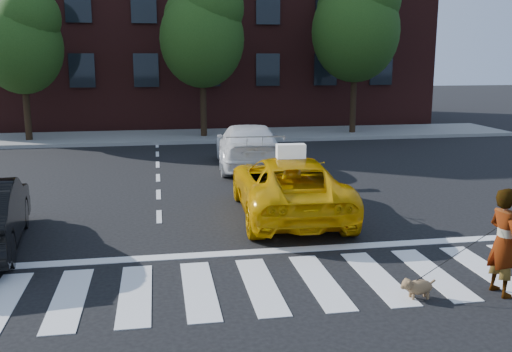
{
  "coord_description": "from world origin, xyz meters",
  "views": [
    {
      "loc": [
        -1.57,
        -8.57,
        3.66
      ],
      "look_at": [
        0.52,
        3.41,
        1.1
      ],
      "focal_mm": 40.0,
      "sensor_mm": 36.0,
      "label": 1
    }
  ],
  "objects_px": {
    "tree_left": "(22,37)",
    "tree_mid": "(203,28)",
    "woman": "(504,242)",
    "dog": "(417,287)",
    "taxi": "(288,186)",
    "tree_right": "(357,20)",
    "white_suv": "(248,146)"
  },
  "relations": [
    {
      "from": "tree_mid",
      "to": "woman",
      "type": "height_order",
      "value": "tree_mid"
    },
    {
      "from": "taxi",
      "to": "white_suv",
      "type": "relative_size",
      "value": 0.99
    },
    {
      "from": "taxi",
      "to": "white_suv",
      "type": "distance_m",
      "value": 5.9
    },
    {
      "from": "tree_mid",
      "to": "tree_right",
      "type": "bearing_deg",
      "value": -0.0
    },
    {
      "from": "tree_left",
      "to": "tree_right",
      "type": "relative_size",
      "value": 0.84
    },
    {
      "from": "tree_right",
      "to": "woman",
      "type": "xyz_separation_m",
      "value": [
        -3.89,
        -17.95,
        -4.41
      ]
    },
    {
      "from": "tree_mid",
      "to": "tree_right",
      "type": "distance_m",
      "value": 7.01
    },
    {
      "from": "tree_left",
      "to": "tree_mid",
      "type": "distance_m",
      "value": 7.51
    },
    {
      "from": "tree_left",
      "to": "white_suv",
      "type": "bearing_deg",
      "value": -40.03
    },
    {
      "from": "taxi",
      "to": "dog",
      "type": "distance_m",
      "value": 5.08
    },
    {
      "from": "tree_right",
      "to": "dog",
      "type": "height_order",
      "value": "tree_right"
    },
    {
      "from": "tree_right",
      "to": "tree_left",
      "type": "bearing_deg",
      "value": 180.0
    },
    {
      "from": "white_suv",
      "to": "woman",
      "type": "xyz_separation_m",
      "value": [
        2.24,
        -10.92,
        0.12
      ]
    },
    {
      "from": "tree_left",
      "to": "white_suv",
      "type": "relative_size",
      "value": 1.29
    },
    {
      "from": "tree_left",
      "to": "taxi",
      "type": "height_order",
      "value": "tree_left"
    },
    {
      "from": "tree_right",
      "to": "woman",
      "type": "bearing_deg",
      "value": -102.23
    },
    {
      "from": "tree_left",
      "to": "white_suv",
      "type": "height_order",
      "value": "tree_left"
    },
    {
      "from": "tree_left",
      "to": "taxi",
      "type": "bearing_deg",
      "value": -57.09
    },
    {
      "from": "tree_left",
      "to": "tree_mid",
      "type": "bearing_deg",
      "value": -0.0
    },
    {
      "from": "woman",
      "to": "dog",
      "type": "bearing_deg",
      "value": 81.59
    },
    {
      "from": "tree_left",
      "to": "woman",
      "type": "xyz_separation_m",
      "value": [
        10.61,
        -17.95,
        -3.59
      ]
    },
    {
      "from": "woman",
      "to": "dog",
      "type": "height_order",
      "value": "woman"
    },
    {
      "from": "tree_left",
      "to": "dog",
      "type": "distance_m",
      "value": 20.59
    },
    {
      "from": "woman",
      "to": "tree_mid",
      "type": "bearing_deg",
      "value": 3.36
    },
    {
      "from": "tree_mid",
      "to": "tree_left",
      "type": "bearing_deg",
      "value": 180.0
    },
    {
      "from": "dog",
      "to": "white_suv",
      "type": "bearing_deg",
      "value": 92.91
    },
    {
      "from": "tree_left",
      "to": "woman",
      "type": "height_order",
      "value": "tree_left"
    },
    {
      "from": "white_suv",
      "to": "woman",
      "type": "height_order",
      "value": "woman"
    },
    {
      "from": "tree_mid",
      "to": "taxi",
      "type": "xyz_separation_m",
      "value": [
        0.87,
        -12.93,
        -4.16
      ]
    },
    {
      "from": "dog",
      "to": "taxi",
      "type": "bearing_deg",
      "value": 98.27
    },
    {
      "from": "woman",
      "to": "tree_left",
      "type": "bearing_deg",
      "value": 24.12
    },
    {
      "from": "tree_left",
      "to": "tree_right",
      "type": "height_order",
      "value": "tree_right"
    }
  ]
}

